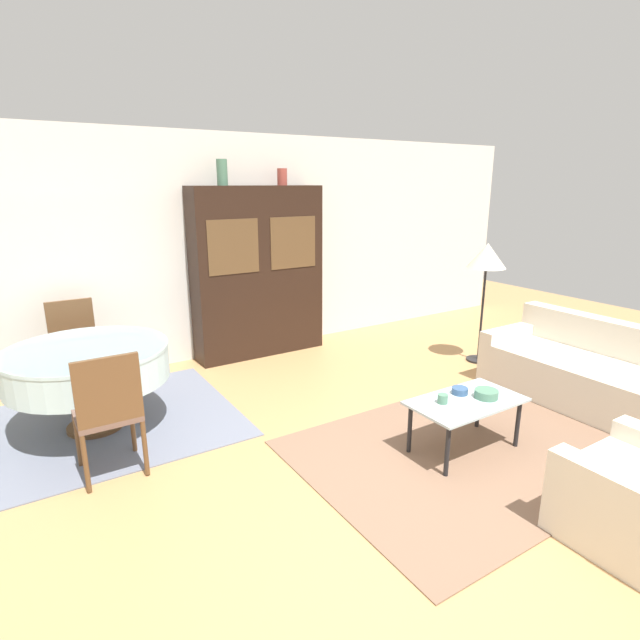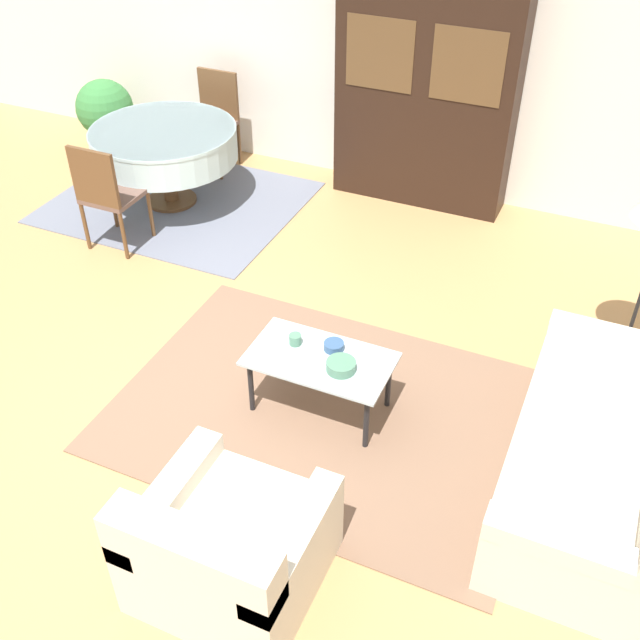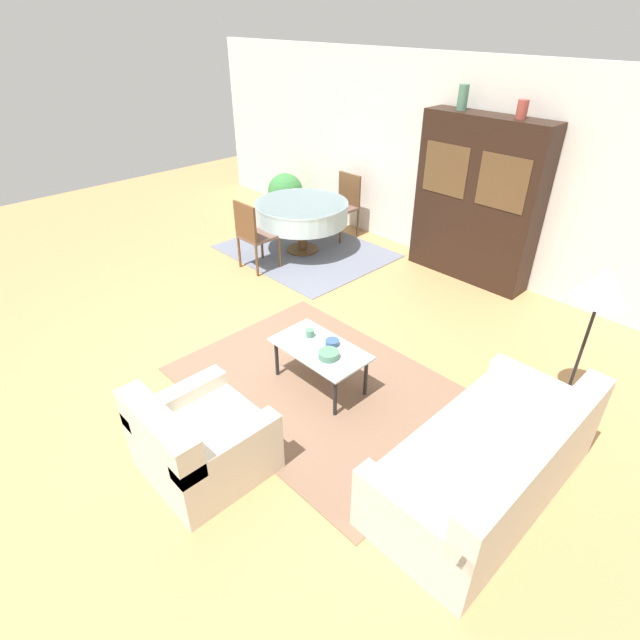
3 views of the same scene
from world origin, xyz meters
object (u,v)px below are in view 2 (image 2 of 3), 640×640
dining_chair_near (106,191)px  bowl (341,366)px  dining_chair_far (214,115)px  cup (295,339)px  bowl_small (334,346)px  display_cabinet (426,94)px  coffee_table (320,364)px  couch (604,458)px  dining_table (164,144)px  armchair (228,549)px  potted_plant (105,110)px

dining_chair_near → bowl: bearing=-23.8°
dining_chair_near → dining_chair_far: size_ratio=1.00×
dining_chair_far → cup: size_ratio=11.88×
bowl → dining_chair_near: bearing=156.2°
dining_chair_near → bowl_small: bearing=-21.6°
display_cabinet → bowl: 3.24m
display_cabinet → cup: display_cabinet is taller
dining_chair_near → coffee_table: bearing=-24.3°
dining_chair_far → couch: bearing=145.8°
coffee_table → bowl_small: bowl_small is taller
dining_table → cup: 3.01m
cup → coffee_table: bearing=-17.1°
armchair → bowl: armchair is taller
potted_plant → cup: bearing=-37.5°
armchair → cup: 1.51m
dining_chair_near → cup: bearing=-24.9°
bowl → display_cabinet: bearing=99.0°
bowl → armchair: bearing=-92.4°
armchair → display_cabinet: size_ratio=0.42×
display_cabinet → cup: 3.09m
armchair → dining_table: bearing=127.2°
display_cabinet → bowl_small: display_cabinet is taller
cup → potted_plant: 4.52m
dining_table → armchair: bearing=-52.8°
coffee_table → potted_plant: (-3.79, 2.81, 0.03)m
couch → potted_plant: 6.24m
dining_chair_far → bowl: size_ratio=5.12×
coffee_table → dining_table: dining_table is taller
coffee_table → potted_plant: size_ratio=1.24×
coffee_table → dining_chair_near: (-2.49, 1.12, 0.16)m
dining_table → cup: bearing=-40.6°
couch → bowl: 1.63m
dining_table → bowl: bearing=-38.0°
armchair → coffee_table: size_ratio=0.95×
display_cabinet → cup: bearing=-87.6°
couch → display_cabinet: 3.81m
cup → bowl_small: size_ratio=0.62×
display_cabinet → dining_table: size_ratio=1.54×
armchair → potted_plant: armchair is taller
couch → cup: size_ratio=23.38×
couch → potted_plant: couch is taller
armchair → cup: (-0.32, 1.47, 0.19)m
potted_plant → dining_table: bearing=-31.2°
dining_table → cup: dining_table is taller
armchair → dining_chair_near: dining_chair_near is taller
armchair → display_cabinet: display_cabinet is taller
couch → armchair: size_ratio=2.15×
display_cabinet → bowl_small: bearing=-82.8°
dining_chair_near → bowl_small: 2.73m
couch → dining_chair_far: dining_chair_far is taller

